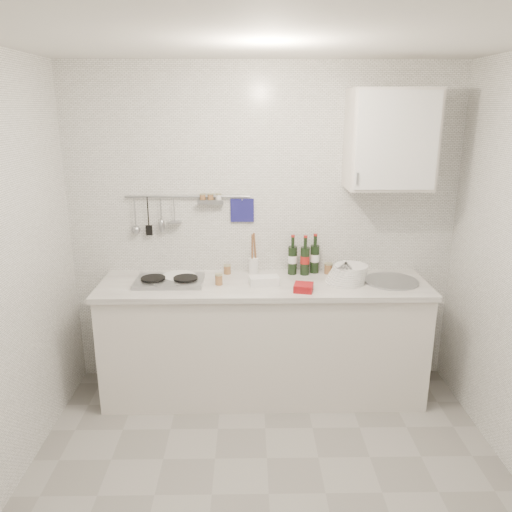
% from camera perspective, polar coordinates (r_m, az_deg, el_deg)
% --- Properties ---
extents(floor, '(3.00, 3.00, 0.00)m').
position_cam_1_polar(floor, '(3.23, 1.47, -25.54)').
color(floor, gray).
rests_on(floor, ground).
extents(ceiling, '(3.00, 3.00, 0.00)m').
position_cam_1_polar(ceiling, '(2.42, 1.94, 24.50)').
color(ceiling, silver).
rests_on(ceiling, back_wall).
extents(back_wall, '(3.00, 0.02, 2.50)m').
position_cam_1_polar(back_wall, '(3.91, 0.79, 3.00)').
color(back_wall, silver).
rests_on(back_wall, floor).
extents(counter, '(2.44, 0.64, 0.96)m').
position_cam_1_polar(counter, '(3.90, 0.96, -9.78)').
color(counter, silver).
rests_on(counter, floor).
extents(wall_rail, '(0.98, 0.09, 0.34)m').
position_cam_1_polar(wall_rail, '(3.86, -8.10, 5.36)').
color(wall_rail, '#93969B').
rests_on(wall_rail, back_wall).
extents(wall_cabinet, '(0.60, 0.38, 0.70)m').
position_cam_1_polar(wall_cabinet, '(3.76, 15.11, 12.72)').
color(wall_cabinet, silver).
rests_on(wall_cabinet, back_wall).
extents(plate_stack_hob, '(0.26, 0.26, 0.03)m').
position_cam_1_polar(plate_stack_hob, '(3.82, -8.87, -2.42)').
color(plate_stack_hob, '#516FB9').
rests_on(plate_stack_hob, counter).
extents(plate_stack_sink, '(0.32, 0.30, 0.13)m').
position_cam_1_polar(plate_stack_sink, '(3.77, 10.43, -2.06)').
color(plate_stack_sink, white).
rests_on(plate_stack_sink, counter).
extents(wine_bottles, '(0.25, 0.12, 0.31)m').
position_cam_1_polar(wine_bottles, '(3.88, 5.53, 0.17)').
color(wine_bottles, black).
rests_on(wine_bottles, counter).
extents(butter_dish, '(0.23, 0.14, 0.06)m').
position_cam_1_polar(butter_dish, '(3.65, 0.94, -2.84)').
color(butter_dish, white).
rests_on(butter_dish, counter).
extents(strawberry_punnet, '(0.16, 0.16, 0.05)m').
position_cam_1_polar(strawberry_punnet, '(3.55, 5.45, -3.61)').
color(strawberry_punnet, '#B11317').
rests_on(strawberry_punnet, counter).
extents(utensil_crock, '(0.08, 0.08, 0.33)m').
position_cam_1_polar(utensil_crock, '(3.90, -0.28, -0.87)').
color(utensil_crock, white).
rests_on(utensil_crock, counter).
extents(jar_a, '(0.06, 0.06, 0.07)m').
position_cam_1_polar(jar_a, '(3.90, -3.31, -1.51)').
color(jar_a, brown).
rests_on(jar_a, counter).
extents(jar_b, '(0.07, 0.07, 0.08)m').
position_cam_1_polar(jar_b, '(3.94, 8.27, -1.40)').
color(jar_b, brown).
rests_on(jar_b, counter).
extents(jar_c, '(0.06, 0.06, 0.07)m').
position_cam_1_polar(jar_c, '(3.83, 10.10, -2.16)').
color(jar_c, brown).
rests_on(jar_c, counter).
extents(jar_d, '(0.06, 0.06, 0.08)m').
position_cam_1_polar(jar_d, '(3.66, -4.27, -2.66)').
color(jar_d, brown).
rests_on(jar_d, counter).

